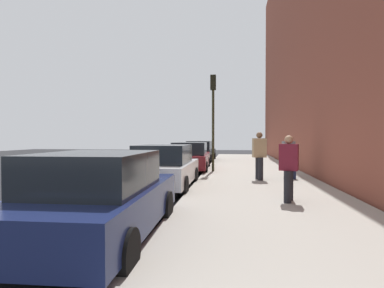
{
  "coord_description": "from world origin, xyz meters",
  "views": [
    {
      "loc": [
        -16.26,
        -2.35,
        1.75
      ],
      "look_at": [
        1.82,
        0.03,
        1.38
      ],
      "focal_mm": 28.95,
      "sensor_mm": 36.0,
      "label": 1
    }
  ],
  "objects_px": {
    "pedestrian_tan_coat": "(259,154)",
    "rolling_suitcase": "(292,171)",
    "pedestrian_burgundy_coat": "(289,166)",
    "parked_car_white": "(165,167)",
    "parked_car_navy": "(100,198)",
    "parked_car_black": "(200,152)",
    "pedestrian_grey_coat": "(289,155)",
    "parked_car_maroon": "(190,157)",
    "traffic_light_pole": "(213,107)"
  },
  "relations": [
    {
      "from": "parked_car_white",
      "to": "pedestrian_tan_coat",
      "type": "xyz_separation_m",
      "value": [
        1.88,
        -3.27,
        0.36
      ]
    },
    {
      "from": "parked_car_maroon",
      "to": "traffic_light_pole",
      "type": "xyz_separation_m",
      "value": [
        -1.04,
        -1.24,
        2.47
      ]
    },
    {
      "from": "parked_car_white",
      "to": "rolling_suitcase",
      "type": "height_order",
      "value": "parked_car_white"
    },
    {
      "from": "parked_car_white",
      "to": "pedestrian_tan_coat",
      "type": "relative_size",
      "value": 2.27
    },
    {
      "from": "pedestrian_grey_coat",
      "to": "traffic_light_pole",
      "type": "xyz_separation_m",
      "value": [
        1.84,
        3.17,
        2.18
      ]
    },
    {
      "from": "parked_car_navy",
      "to": "rolling_suitcase",
      "type": "height_order",
      "value": "parked_car_navy"
    },
    {
      "from": "parked_car_navy",
      "to": "rolling_suitcase",
      "type": "bearing_deg",
      "value": -30.8
    },
    {
      "from": "parked_car_white",
      "to": "pedestrian_burgundy_coat",
      "type": "height_order",
      "value": "pedestrian_burgundy_coat"
    },
    {
      "from": "pedestrian_tan_coat",
      "to": "pedestrian_burgundy_coat",
      "type": "bearing_deg",
      "value": -174.54
    },
    {
      "from": "pedestrian_burgundy_coat",
      "to": "traffic_light_pole",
      "type": "xyz_separation_m",
      "value": [
        6.78,
        2.32,
        2.19
      ]
    },
    {
      "from": "parked_car_maroon",
      "to": "pedestrian_burgundy_coat",
      "type": "bearing_deg",
      "value": -155.52
    },
    {
      "from": "pedestrian_tan_coat",
      "to": "rolling_suitcase",
      "type": "relative_size",
      "value": 1.95
    },
    {
      "from": "parked_car_white",
      "to": "traffic_light_pole",
      "type": "height_order",
      "value": "traffic_light_pole"
    },
    {
      "from": "pedestrian_tan_coat",
      "to": "rolling_suitcase",
      "type": "distance_m",
      "value": 1.51
    },
    {
      "from": "pedestrian_grey_coat",
      "to": "rolling_suitcase",
      "type": "height_order",
      "value": "pedestrian_grey_coat"
    },
    {
      "from": "parked_car_navy",
      "to": "parked_car_black",
      "type": "bearing_deg",
      "value": 0.36
    },
    {
      "from": "pedestrian_grey_coat",
      "to": "pedestrian_burgundy_coat",
      "type": "distance_m",
      "value": 5.01
    },
    {
      "from": "parked_car_black",
      "to": "pedestrian_burgundy_coat",
      "type": "bearing_deg",
      "value": -165.16
    },
    {
      "from": "pedestrian_tan_coat",
      "to": "parked_car_maroon",
      "type": "bearing_deg",
      "value": 40.0
    },
    {
      "from": "parked_car_maroon",
      "to": "rolling_suitcase",
      "type": "distance_m",
      "value": 5.63
    },
    {
      "from": "parked_car_navy",
      "to": "parked_car_maroon",
      "type": "bearing_deg",
      "value": -0.08
    },
    {
      "from": "pedestrian_grey_coat",
      "to": "parked_car_navy",
      "type": "bearing_deg",
      "value": 151.19
    },
    {
      "from": "pedestrian_burgundy_coat",
      "to": "parked_car_navy",
      "type": "bearing_deg",
      "value": 131.02
    },
    {
      "from": "parked_car_maroon",
      "to": "pedestrian_grey_coat",
      "type": "relative_size",
      "value": 2.81
    },
    {
      "from": "pedestrian_grey_coat",
      "to": "parked_car_maroon",
      "type": "bearing_deg",
      "value": 56.88
    },
    {
      "from": "parked_car_maroon",
      "to": "parked_car_white",
      "type": "bearing_deg",
      "value": 179.07
    },
    {
      "from": "parked_car_white",
      "to": "parked_car_maroon",
      "type": "bearing_deg",
      "value": -0.93
    },
    {
      "from": "parked_car_white",
      "to": "parked_car_maroon",
      "type": "distance_m",
      "value": 5.66
    },
    {
      "from": "parked_car_white",
      "to": "rolling_suitcase",
      "type": "bearing_deg",
      "value": -63.66
    },
    {
      "from": "traffic_light_pole",
      "to": "pedestrian_grey_coat",
      "type": "bearing_deg",
      "value": -120.13
    },
    {
      "from": "parked_car_white",
      "to": "pedestrian_burgundy_coat",
      "type": "bearing_deg",
      "value": -120.52
    },
    {
      "from": "pedestrian_grey_coat",
      "to": "parked_car_black",
      "type": "bearing_deg",
      "value": 26.84
    },
    {
      "from": "pedestrian_tan_coat",
      "to": "pedestrian_grey_coat",
      "type": "relative_size",
      "value": 1.08
    },
    {
      "from": "parked_car_black",
      "to": "rolling_suitcase",
      "type": "bearing_deg",
      "value": -154.19
    },
    {
      "from": "traffic_light_pole",
      "to": "parked_car_black",
      "type": "bearing_deg",
      "value": 10.81
    },
    {
      "from": "parked_car_navy",
      "to": "pedestrian_grey_coat",
      "type": "relative_size",
      "value": 2.52
    },
    {
      "from": "parked_car_white",
      "to": "pedestrian_grey_coat",
      "type": "bearing_deg",
      "value": -58.25
    },
    {
      "from": "rolling_suitcase",
      "to": "parked_car_navy",
      "type": "bearing_deg",
      "value": 149.2
    },
    {
      "from": "pedestrian_tan_coat",
      "to": "parked_car_white",
      "type": "bearing_deg",
      "value": 119.95
    },
    {
      "from": "pedestrian_grey_coat",
      "to": "rolling_suitcase",
      "type": "distance_m",
      "value": 0.81
    },
    {
      "from": "pedestrian_burgundy_coat",
      "to": "parked_car_white",
      "type": "bearing_deg",
      "value": 59.48
    },
    {
      "from": "parked_car_white",
      "to": "pedestrian_tan_coat",
      "type": "distance_m",
      "value": 3.79
    },
    {
      "from": "parked_car_black",
      "to": "pedestrian_tan_coat",
      "type": "bearing_deg",
      "value": -161.52
    },
    {
      "from": "parked_car_maroon",
      "to": "parked_car_black",
      "type": "height_order",
      "value": "same"
    },
    {
      "from": "parked_car_white",
      "to": "rolling_suitcase",
      "type": "distance_m",
      "value": 5.1
    },
    {
      "from": "parked_car_maroon",
      "to": "pedestrian_grey_coat",
      "type": "height_order",
      "value": "pedestrian_grey_coat"
    },
    {
      "from": "pedestrian_burgundy_coat",
      "to": "rolling_suitcase",
      "type": "bearing_deg",
      "value": -11.62
    },
    {
      "from": "parked_car_black",
      "to": "pedestrian_tan_coat",
      "type": "xyz_separation_m",
      "value": [
        -9.86,
        -3.3,
        0.36
      ]
    },
    {
      "from": "parked_car_maroon",
      "to": "pedestrian_grey_coat",
      "type": "distance_m",
      "value": 5.27
    },
    {
      "from": "pedestrian_burgundy_coat",
      "to": "traffic_light_pole",
      "type": "bearing_deg",
      "value": 18.91
    }
  ]
}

